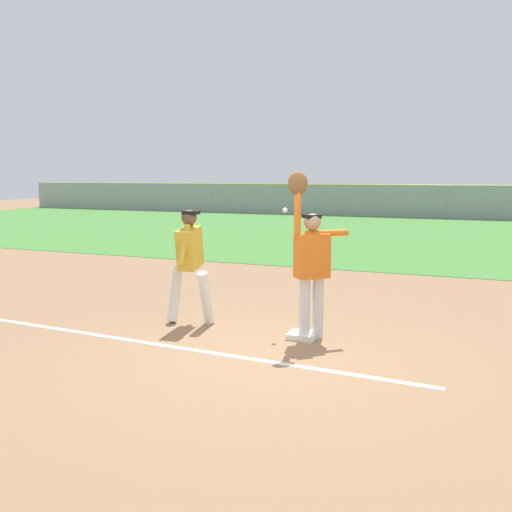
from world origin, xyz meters
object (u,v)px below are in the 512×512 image
at_px(fielder, 311,258).
at_px(parked_car_green, 346,201).
at_px(first_base, 303,335).
at_px(parked_car_silver, 445,202).
at_px(runner, 190,258).
at_px(baseball, 285,210).

distance_m(fielder, parked_car_green, 28.30).
relative_size(first_base, fielder, 0.17).
bearing_deg(first_base, parked_car_green, 102.98).
distance_m(first_base, parked_car_silver, 27.65).
distance_m(runner, parked_car_silver, 27.56).
xyz_separation_m(runner, parked_car_silver, (1.23, 27.53, -0.32)).
bearing_deg(parked_car_green, parked_car_silver, 7.56).
bearing_deg(baseball, parked_car_silver, 90.34).
relative_size(fielder, parked_car_green, 0.50).
height_order(runner, parked_car_green, runner).
height_order(first_base, parked_car_green, parked_car_green).
bearing_deg(first_base, baseball, 135.27).
xyz_separation_m(baseball, parked_car_green, (-5.93, 27.15, -1.05)).
bearing_deg(runner, first_base, -10.65).
bearing_deg(first_base, parked_car_silver, 91.22).
bearing_deg(baseball, first_base, -44.73).
relative_size(fielder, baseball, 30.81).
xyz_separation_m(first_base, baseball, (-0.43, 0.42, 1.69)).
distance_m(runner, baseball, 1.60).
distance_m(first_base, fielder, 1.08).
height_order(baseball, parked_car_silver, baseball).
distance_m(parked_car_green, parked_car_silver, 5.77).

